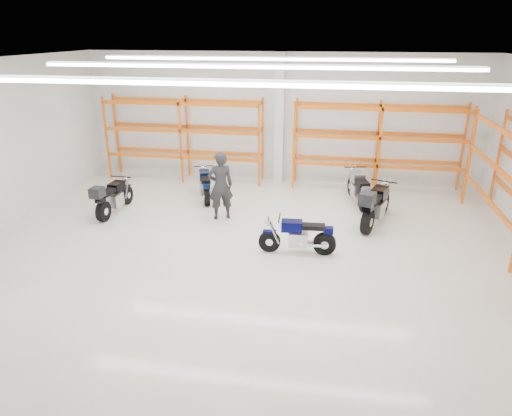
% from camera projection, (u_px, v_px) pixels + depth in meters
% --- Properties ---
extents(ground, '(14.00, 14.00, 0.00)m').
position_uv_depth(ground, '(248.00, 251.00, 11.39)').
color(ground, beige).
rests_on(ground, ground).
extents(room_shell, '(14.02, 12.02, 4.51)m').
position_uv_depth(room_shell, '(248.00, 120.00, 10.22)').
color(room_shell, silver).
rests_on(room_shell, ground).
extents(motorcycle_main, '(1.91, 0.63, 0.94)m').
position_uv_depth(motorcycle_main, '(301.00, 237.00, 11.16)').
color(motorcycle_main, black).
rests_on(motorcycle_main, ground).
extents(motorcycle_back_a, '(0.67, 2.10, 1.08)m').
position_uv_depth(motorcycle_back_a, '(112.00, 198.00, 13.51)').
color(motorcycle_back_a, black).
rests_on(motorcycle_back_a, ground).
extents(motorcycle_back_b, '(0.89, 1.90, 0.97)m').
position_uv_depth(motorcycle_back_b, '(205.00, 186.00, 14.79)').
color(motorcycle_back_b, black).
rests_on(motorcycle_back_b, ground).
extents(motorcycle_back_c, '(0.80, 2.13, 1.06)m').
position_uv_depth(motorcycle_back_c, '(359.00, 189.00, 14.33)').
color(motorcycle_back_c, black).
rests_on(motorcycle_back_c, ground).
extents(motorcycle_back_d, '(1.15, 2.32, 1.23)m').
position_uv_depth(motorcycle_back_d, '(375.00, 206.00, 12.68)').
color(motorcycle_back_d, black).
rests_on(motorcycle_back_d, ground).
extents(standing_man, '(0.86, 0.75, 2.00)m').
position_uv_depth(standing_man, '(221.00, 186.00, 13.06)').
color(standing_man, black).
rests_on(standing_man, ground).
extents(structural_column, '(0.32, 0.32, 4.50)m').
position_uv_depth(structural_column, '(279.00, 120.00, 15.92)').
color(structural_column, white).
rests_on(structural_column, ground).
extents(pallet_racking_back_left, '(5.67, 0.87, 3.00)m').
position_uv_depth(pallet_racking_back_left, '(184.00, 131.00, 16.32)').
color(pallet_racking_back_left, orange).
rests_on(pallet_racking_back_left, ground).
extents(pallet_racking_back_right, '(5.67, 0.87, 3.00)m').
position_uv_depth(pallet_racking_back_right, '(379.00, 138.00, 15.22)').
color(pallet_racking_back_right, orange).
rests_on(pallet_racking_back_right, ground).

